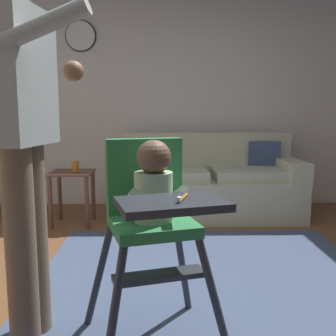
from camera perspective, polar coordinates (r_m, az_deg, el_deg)
The scene contains 9 objects.
ground at distance 2.30m, azimuth 3.90°, elevation -21.56°, with size 6.29×6.71×0.10m, color brown.
wall_far at distance 4.58m, azimuth 1.17°, elevation 11.67°, with size 5.49×0.06×2.73m, color silver.
area_rug at distance 2.26m, azimuth 7.34°, elevation -20.52°, with size 2.25×2.97×0.01m, color #435372.
couch at distance 4.16m, azimuth 6.07°, elevation -2.31°, with size 1.87×0.86×0.86m.
high_chair at distance 1.74m, azimuth -2.33°, elevation -5.29°, with size 0.74×0.83×0.98m.
adult_standing at distance 1.89m, azimuth -20.57°, elevation 4.54°, with size 0.51×0.55×1.73m.
side_table at distance 3.88m, azimuth -13.88°, elevation -2.55°, with size 0.40×0.40×0.52m.
sippy_cup at distance 3.84m, azimuth -13.44°, elevation 0.23°, with size 0.07×0.07×0.10m, color orange.
wall_clock at distance 4.69m, azimuth -12.71°, elevation 18.40°, with size 0.35×0.04×0.35m.
Camera 1 is at (-0.19, -1.98, 1.09)m, focal length 41.49 mm.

